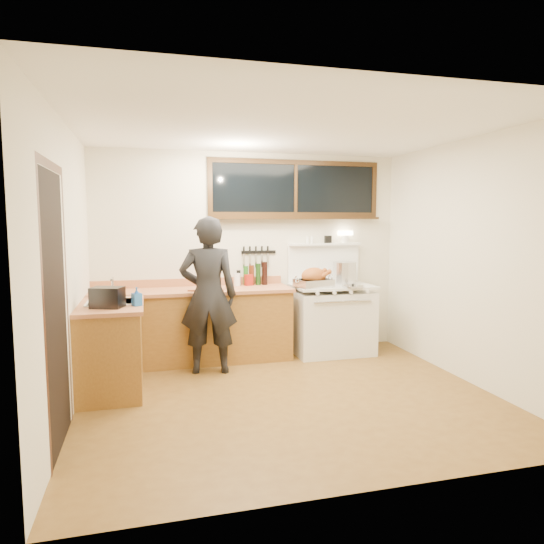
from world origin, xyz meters
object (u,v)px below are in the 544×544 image
object	(u,v)px
vintage_stove	(331,317)
roast_turkey	(314,279)
cutting_board	(207,285)
man	(208,295)

from	to	relation	value
vintage_stove	roast_turkey	bearing A→B (deg)	-153.76
roast_turkey	cutting_board	bearing A→B (deg)	175.56
vintage_stove	cutting_board	bearing A→B (deg)	-178.49
man	cutting_board	bearing A→B (deg)	84.74
man	roast_turkey	xyz separation A→B (m)	(1.37, 0.28, 0.11)
vintage_stove	man	distance (m)	1.77
vintage_stove	man	size ratio (longest dim) A/B	0.90
vintage_stove	cutting_board	xyz separation A→B (m)	(-1.63, -0.04, 0.49)
vintage_stove	man	xyz separation A→B (m)	(-1.66, -0.43, 0.42)
cutting_board	roast_turkey	xyz separation A→B (m)	(1.33, -0.10, 0.05)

